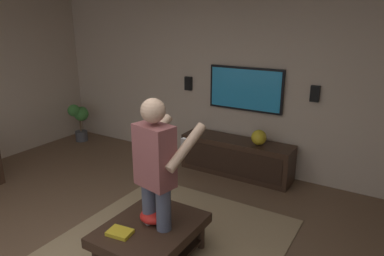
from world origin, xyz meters
The scene contains 13 objects.
wall_back_tv centered at (3.21, 0.00, 1.34)m, with size 0.10×7.27×2.68m, color #BCA893.
area_rug centered at (0.79, -0.27, 0.01)m, with size 2.55×2.21×0.01m, color #9E8460.
coffee_table centered at (0.59, -0.27, 0.30)m, with size 1.00×0.80×0.40m.
media_console centered at (2.88, -0.13, 0.28)m, with size 0.45×1.70×0.55m.
tv centered at (3.12, -0.13, 1.28)m, with size 0.05×1.16×0.65m.
person_standing centered at (0.64, -0.33, 0.93)m, with size 0.61×0.61×1.64m.
potted_plant_short centered at (2.70, 3.06, 0.49)m, with size 0.38×0.30×0.75m.
bowl centered at (0.66, -0.26, 0.46)m, with size 0.27×0.27×0.12m, color red.
remote_white centered at (0.63, -0.26, 0.41)m, with size 0.15×0.04×0.02m, color white.
book centered at (0.32, -0.13, 0.42)m, with size 0.22×0.16×0.04m, color gold.
vase_round centered at (2.85, -0.48, 0.66)m, with size 0.22×0.22×0.22m, color gold.
wall_speaker_left centered at (3.13, -1.13, 1.32)m, with size 0.06×0.12×0.22m, color black.
wall_speaker_right centered at (3.13, 0.88, 1.27)m, with size 0.06×0.12×0.22m, color black.
Camera 1 is at (-1.70, -2.13, 2.29)m, focal length 32.83 mm.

